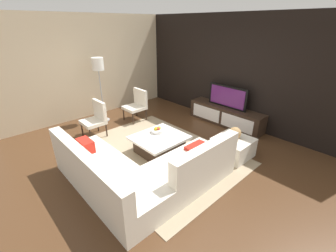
{
  "coord_description": "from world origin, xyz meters",
  "views": [
    {
      "loc": [
        3.1,
        -2.64,
        2.56
      ],
      "look_at": [
        -0.16,
        0.41,
        0.51
      ],
      "focal_mm": 24.12,
      "sensor_mm": 36.0,
      "label": 1
    }
  ],
  "objects_px": {
    "sectional_couch": "(139,172)",
    "fruit_bowl": "(157,130)",
    "coffee_table": "(159,144)",
    "accent_chair_far": "(137,103)",
    "ottoman": "(233,147)",
    "accent_chair_near": "(96,117)",
    "television": "(227,97)",
    "floor_lamp": "(98,69)",
    "decorative_ball": "(235,133)",
    "media_console": "(225,116)"
  },
  "relations": [
    {
      "from": "sectional_couch",
      "to": "fruit_bowl",
      "type": "height_order",
      "value": "sectional_couch"
    },
    {
      "from": "coffee_table",
      "to": "accent_chair_far",
      "type": "distance_m",
      "value": 1.98
    },
    {
      "from": "ottoman",
      "to": "fruit_bowl",
      "type": "distance_m",
      "value": 1.63
    },
    {
      "from": "accent_chair_near",
      "to": "fruit_bowl",
      "type": "height_order",
      "value": "accent_chair_near"
    },
    {
      "from": "sectional_couch",
      "to": "fruit_bowl",
      "type": "relative_size",
      "value": 8.53
    },
    {
      "from": "television",
      "to": "fruit_bowl",
      "type": "distance_m",
      "value": 2.24
    },
    {
      "from": "ottoman",
      "to": "fruit_bowl",
      "type": "xyz_separation_m",
      "value": [
        -1.32,
        -0.93,
        0.23
      ]
    },
    {
      "from": "floor_lamp",
      "to": "fruit_bowl",
      "type": "distance_m",
      "value": 2.46
    },
    {
      "from": "accent_chair_near",
      "to": "decorative_ball",
      "type": "xyz_separation_m",
      "value": [
        2.8,
        1.61,
        0.03
      ]
    },
    {
      "from": "coffee_table",
      "to": "fruit_bowl",
      "type": "relative_size",
      "value": 3.72
    },
    {
      "from": "floor_lamp",
      "to": "decorative_ball",
      "type": "distance_m",
      "value": 3.81
    },
    {
      "from": "coffee_table",
      "to": "accent_chair_near",
      "type": "distance_m",
      "value": 1.78
    },
    {
      "from": "sectional_couch",
      "to": "decorative_ball",
      "type": "bearing_deg",
      "value": 75.18
    },
    {
      "from": "accent_chair_near",
      "to": "coffee_table",
      "type": "bearing_deg",
      "value": 16.25
    },
    {
      "from": "accent_chair_near",
      "to": "floor_lamp",
      "type": "bearing_deg",
      "value": 139.4
    },
    {
      "from": "ottoman",
      "to": "decorative_ball",
      "type": "bearing_deg",
      "value": 0.0
    },
    {
      "from": "accent_chair_far",
      "to": "accent_chair_near",
      "type": "bearing_deg",
      "value": -94.36
    },
    {
      "from": "media_console",
      "to": "floor_lamp",
      "type": "relative_size",
      "value": 1.21
    },
    {
      "from": "accent_chair_far",
      "to": "decorative_ball",
      "type": "relative_size",
      "value": 3.45
    },
    {
      "from": "accent_chair_far",
      "to": "sectional_couch",
      "type": "bearing_deg",
      "value": -46.38
    },
    {
      "from": "television",
      "to": "ottoman",
      "type": "relative_size",
      "value": 1.61
    },
    {
      "from": "fruit_bowl",
      "to": "decorative_ball",
      "type": "height_order",
      "value": "decorative_ball"
    },
    {
      "from": "television",
      "to": "fruit_bowl",
      "type": "relative_size",
      "value": 4.03
    },
    {
      "from": "sectional_couch",
      "to": "television",
      "type": "bearing_deg",
      "value": 98.92
    },
    {
      "from": "coffee_table",
      "to": "fruit_bowl",
      "type": "xyz_separation_m",
      "value": [
        -0.18,
        0.1,
        0.23
      ]
    },
    {
      "from": "accent_chair_near",
      "to": "accent_chair_far",
      "type": "distance_m",
      "value": 1.33
    },
    {
      "from": "ottoman",
      "to": "accent_chair_far",
      "type": "height_order",
      "value": "accent_chair_far"
    },
    {
      "from": "media_console",
      "to": "floor_lamp",
      "type": "xyz_separation_m",
      "value": [
        -2.51,
        -2.29,
        1.21
      ]
    },
    {
      "from": "floor_lamp",
      "to": "fruit_bowl",
      "type": "xyz_separation_m",
      "value": [
        2.23,
        0.1,
        -1.04
      ]
    },
    {
      "from": "media_console",
      "to": "floor_lamp",
      "type": "distance_m",
      "value": 3.61
    },
    {
      "from": "coffee_table",
      "to": "fruit_bowl",
      "type": "height_order",
      "value": "fruit_bowl"
    },
    {
      "from": "floor_lamp",
      "to": "media_console",
      "type": "bearing_deg",
      "value": 42.43
    },
    {
      "from": "floor_lamp",
      "to": "accent_chair_far",
      "type": "xyz_separation_m",
      "value": [
        0.6,
        0.74,
        -0.98
      ]
    },
    {
      "from": "sectional_couch",
      "to": "accent_chair_near",
      "type": "distance_m",
      "value": 2.31
    },
    {
      "from": "sectional_couch",
      "to": "ottoman",
      "type": "distance_m",
      "value": 2.08
    },
    {
      "from": "coffee_table",
      "to": "ottoman",
      "type": "height_order",
      "value": "ottoman"
    },
    {
      "from": "accent_chair_near",
      "to": "decorative_ball",
      "type": "distance_m",
      "value": 3.23
    },
    {
      "from": "floor_lamp",
      "to": "ottoman",
      "type": "height_order",
      "value": "floor_lamp"
    },
    {
      "from": "fruit_bowl",
      "to": "sectional_couch",
      "type": "bearing_deg",
      "value": -53.57
    },
    {
      "from": "accent_chair_near",
      "to": "accent_chair_far",
      "type": "height_order",
      "value": "same"
    },
    {
      "from": "media_console",
      "to": "coffee_table",
      "type": "xyz_separation_m",
      "value": [
        -0.1,
        -2.3,
        -0.05
      ]
    },
    {
      "from": "media_console",
      "to": "television",
      "type": "xyz_separation_m",
      "value": [
        -0.0,
        0.0,
        0.54
      ]
    },
    {
      "from": "accent_chair_near",
      "to": "ottoman",
      "type": "distance_m",
      "value": 3.24
    },
    {
      "from": "media_console",
      "to": "ottoman",
      "type": "xyz_separation_m",
      "value": [
        1.04,
        -1.27,
        -0.05
      ]
    },
    {
      "from": "accent_chair_far",
      "to": "floor_lamp",
      "type": "bearing_deg",
      "value": -139.86
    },
    {
      "from": "media_console",
      "to": "fruit_bowl",
      "type": "height_order",
      "value": "fruit_bowl"
    },
    {
      "from": "accent_chair_far",
      "to": "decorative_ball",
      "type": "distance_m",
      "value": 2.97
    },
    {
      "from": "television",
      "to": "sectional_couch",
      "type": "xyz_separation_m",
      "value": [
        0.51,
        -3.27,
        -0.5
      ]
    },
    {
      "from": "floor_lamp",
      "to": "sectional_couch",
      "type": "bearing_deg",
      "value": -17.97
    },
    {
      "from": "media_console",
      "to": "accent_chair_near",
      "type": "relative_size",
      "value": 2.43
    }
  ]
}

